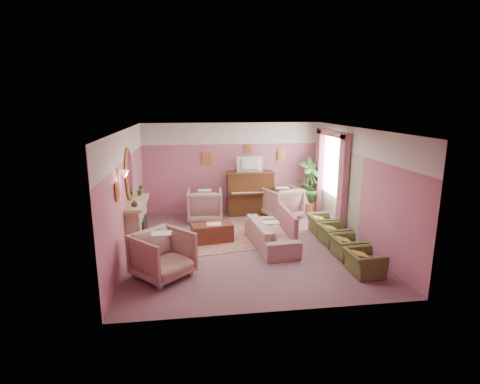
{
  "coord_description": "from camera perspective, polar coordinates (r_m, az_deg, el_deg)",
  "views": [
    {
      "loc": [
        -1.31,
        -8.45,
        3.36
      ],
      "look_at": [
        -0.12,
        0.4,
        1.25
      ],
      "focal_mm": 28.0,
      "sensor_mm": 36.0,
      "label": 1
    }
  ],
  "objects": [
    {
      "name": "palm_plant",
      "position": [
        11.75,
        10.64,
        1.79
      ],
      "size": [
        0.76,
        0.76,
        1.44
      ],
      "primitive_type": "imported",
      "color": "#2D5C25",
      "rests_on": "palm_pot"
    },
    {
      "name": "fireplace_surround",
      "position": [
        9.19,
        -15.36,
        -5.0
      ],
      "size": [
        0.3,
        1.4,
        1.1
      ],
      "primitive_type": "cube",
      "color": "tan",
      "rests_on": "floor"
    },
    {
      "name": "window_blind",
      "position": [
        10.9,
        14.03,
        4.16
      ],
      "size": [
        0.03,
        1.4,
        1.8
      ],
      "primitive_type": "cube",
      "color": "beige",
      "rests_on": "wall_right"
    },
    {
      "name": "print_back_left",
      "position": [
        11.54,
        -5.09,
        5.09
      ],
      "size": [
        0.3,
        0.03,
        0.38
      ],
      "primitive_type": "cube",
      "color": "#D99446",
      "rests_on": "wall_back"
    },
    {
      "name": "hearth",
      "position": [
        9.34,
        -13.93,
        -8.11
      ],
      "size": [
        0.55,
        1.5,
        0.02
      ],
      "primitive_type": "cube",
      "color": "tan",
      "rests_on": "floor"
    },
    {
      "name": "olive_chair_c",
      "position": [
        9.42,
        14.07,
        -5.9
      ],
      "size": [
        0.53,
        0.75,
        0.65
      ],
      "primitive_type": "imported",
      "color": "#4F582A",
      "rests_on": "floor"
    },
    {
      "name": "piano_keys",
      "position": [
        11.24,
        1.8,
        -0.07
      ],
      "size": [
        1.2,
        0.08,
        0.02
      ],
      "primitive_type": "cube",
      "color": "silver",
      "rests_on": "piano"
    },
    {
      "name": "palm_pot",
      "position": [
        11.95,
        10.46,
        -2.39
      ],
      "size": [
        0.34,
        0.34,
        0.34
      ],
      "primitive_type": "cylinder",
      "color": "#AD554B",
      "rests_on": "floor"
    },
    {
      "name": "coffee_table",
      "position": [
        9.39,
        -4.27,
        -6.22
      ],
      "size": [
        1.07,
        0.66,
        0.45
      ],
      "primitive_type": "cube",
      "rotation": [
        0.0,
        0.0,
        0.17
      ],
      "color": "#552619",
      "rests_on": "floor"
    },
    {
      "name": "wall_back",
      "position": [
        11.69,
        -1.14,
        3.66
      ],
      "size": [
        5.5,
        0.02,
        2.8
      ],
      "primitive_type": "cube",
      "color": "#8E5676",
      "rests_on": "floor"
    },
    {
      "name": "stripe_panel",
      "position": [
        10.8,
        14.5,
        0.67
      ],
      "size": [
        0.01,
        3.0,
        2.15
      ],
      "primitive_type": "cube",
      "color": "#A0A88B",
      "rests_on": "wall_right"
    },
    {
      "name": "side_plant_small",
      "position": [
        11.88,
        11.04,
        0.81
      ],
      "size": [
        0.16,
        0.16,
        0.28
      ],
      "primitive_type": "imported",
      "color": "#2D5C25",
      "rests_on": "side_table"
    },
    {
      "name": "curtain_left",
      "position": [
        10.11,
        15.38,
        1.07
      ],
      "size": [
        0.16,
        0.34,
        2.6
      ],
      "primitive_type": "cube",
      "color": "#9C5664",
      "rests_on": "floor"
    },
    {
      "name": "picture_rail_band",
      "position": [
        11.55,
        -1.16,
        8.91
      ],
      "size": [
        5.5,
        0.01,
        0.65
      ],
      "primitive_type": "cube",
      "color": "silver",
      "rests_on": "wall_back"
    },
    {
      "name": "table_paper",
      "position": [
        9.32,
        -3.99,
        -4.88
      ],
      "size": [
        0.35,
        0.28,
        0.01
      ],
      "primitive_type": "cube",
      "color": "silver",
      "rests_on": "coffee_table"
    },
    {
      "name": "fire_ember",
      "position": [
        9.27,
        -14.38,
        -6.92
      ],
      "size": [
        0.06,
        0.54,
        0.1
      ],
      "primitive_type": "cube",
      "color": "#E84807",
      "rests_on": "floor"
    },
    {
      "name": "olive_chair_a",
      "position": [
        8.02,
        18.4,
        -9.62
      ],
      "size": [
        0.53,
        0.75,
        0.65
      ],
      "primitive_type": "imported",
      "color": "#4F582A",
      "rests_on": "floor"
    },
    {
      "name": "curtain_right",
      "position": [
        11.79,
        11.93,
        2.96
      ],
      "size": [
        0.16,
        0.34,
        2.6
      ],
      "primitive_type": "cube",
      "color": "#9C5664",
      "rests_on": "floor"
    },
    {
      "name": "mirror_frame",
      "position": [
        8.9,
        -16.56,
        2.66
      ],
      "size": [
        0.04,
        0.72,
        1.2
      ],
      "primitive_type": "ellipsoid",
      "color": "#D99446",
      "rests_on": "wall_left"
    },
    {
      "name": "pelmet",
      "position": [
        10.78,
        13.89,
        8.67
      ],
      "size": [
        0.16,
        2.2,
        0.16
      ],
      "primitive_type": "cube",
      "color": "#9C5664",
      "rests_on": "wall_right"
    },
    {
      "name": "fireplace_inset",
      "position": [
        9.22,
        -14.69,
        -5.87
      ],
      "size": [
        0.18,
        0.72,
        0.68
      ],
      "primitive_type": "cube",
      "color": "black",
      "rests_on": "floor"
    },
    {
      "name": "ceiling",
      "position": [
        8.57,
        1.15,
        9.56
      ],
      "size": [
        5.5,
        6.0,
        0.01
      ],
      "primitive_type": "cube",
      "color": "beige",
      "rests_on": "wall_back"
    },
    {
      "name": "television",
      "position": [
        11.37,
        1.58,
        4.4
      ],
      "size": [
        0.8,
        0.12,
        0.48
      ],
      "primitive_type": "imported",
      "color": "black",
      "rests_on": "piano"
    },
    {
      "name": "print_left_wall",
      "position": [
        7.56,
        -18.15,
        0.12
      ],
      "size": [
        0.03,
        0.28,
        0.36
      ],
      "primitive_type": "cube",
      "color": "#D99446",
      "rests_on": "wall_left"
    },
    {
      "name": "mantel_shelf",
      "position": [
        9.02,
        -15.4,
        -1.55
      ],
      "size": [
        0.4,
        1.55,
        0.07
      ],
      "primitive_type": "cube",
      "color": "tan",
      "rests_on": "fireplace_surround"
    },
    {
      "name": "print_back_mid",
      "position": [
        11.63,
        1.33,
        6.59
      ],
      "size": [
        0.22,
        0.03,
        0.26
      ],
      "primitive_type": "cube",
      "color": "#D99446",
      "rests_on": "wall_back"
    },
    {
      "name": "sconce_shade",
      "position": [
        7.84,
        -17.19,
        2.57
      ],
      "size": [
        0.2,
        0.2,
        0.16
      ],
      "primitive_type": "cone",
      "color": "#E39972",
      "rests_on": "wall_left"
    },
    {
      "name": "piano",
      "position": [
        11.6,
        1.51,
        -0.21
      ],
      "size": [
        1.4,
        0.6,
        1.3
      ],
      "primitive_type": "cube",
      "color": "#452712",
      "rests_on": "floor"
    },
    {
      "name": "side_plant_big",
      "position": [
        11.93,
        10.35,
        1.04
      ],
      "size": [
        0.3,
        0.3,
        0.34
      ],
      "primitive_type": "imported",
      "color": "#2D5C25",
      "rests_on": "side_table"
    },
    {
      "name": "wall_left",
      "position": [
        8.79,
        -16.9,
        -0.15
      ],
      "size": [
        0.02,
        6.0,
        2.8
      ],
      "primitive_type": "cube",
      "color": "#8E5676",
      "rests_on": "floor"
    },
    {
      "name": "floral_armchair_right",
      "position": [
        11.33,
        6.42,
        -1.33
      ],
      "size": [
        0.98,
        0.98,
        1.02
      ],
      "primitive_type": "imported",
      "color": "#A68078",
      "rests_on": "floor"
    },
    {
      "name": "print_back_right",
      "position": [
        11.87,
        6.36,
        5.58
      ],
      "size": [
        0.26,
        0.03,
        0.34
      ],
      "primitive_type": "cube",
      "color": "#D99446",
      "rests_on": "wall_back"
    },
    {
      "name": "mantel_vase",
      "position": [
        8.52,
        -15.8,
        -1.69
      ],
      "size": [
        0.16,
        0.16,
        0.16
      ],
      "primitive_type": "imported",
      "color": "silver",
      "rests_on": "mantel_shelf"
    },
    {
      "name": "mantel_plant",
      "position": [
        9.51,
        -14.98,
        0.28
      ],
      "size": [
        0.16,
        0.16,
        0.28
      ],
      "primitive_type": "imported",
      "color": "#2D5C25",
      "rests_on": "mantel_shelf"
    },
    {
      "name": "sofa_throw",
      "position": [
        9.11,
        7.19,
        -4.44
      ],
      "size": [
        0.1,
        1.57,
        0.58
      ],
      "primitive_type": "cube",
      "color": "#9C5664",
      "rests_on": "sofa"
    },
    {
      "name": "piano_keyshelf",
      "position": [
        11.25,
        1.8,
        -0.27
      ],
      "size": [
        1.3,
        0.12,
        0.06
      ],
      "primitive_type": "cube",
      "color": "#452712",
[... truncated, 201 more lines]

